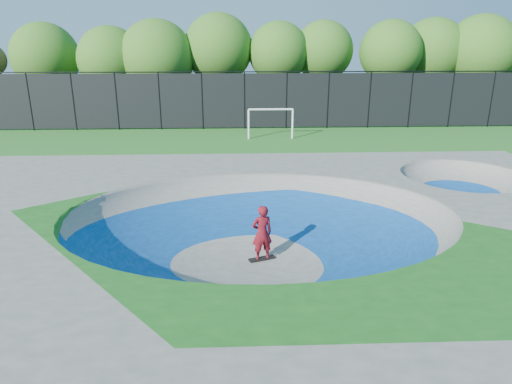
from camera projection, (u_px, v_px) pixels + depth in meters
ground at (260, 261)px, 13.16m from camera, size 120.00×120.00×0.00m
skate_deck at (260, 237)px, 12.92m from camera, size 22.00×14.00×1.50m
skater at (262, 233)px, 12.97m from camera, size 0.69×0.54×1.66m
skateboard at (262, 259)px, 13.22m from camera, size 0.81×0.47×0.05m
soccer_goal at (271, 118)px, 29.29m from camera, size 2.96×0.12×1.95m
fence at (245, 99)px, 32.42m from camera, size 48.09×0.09×4.04m
treeline at (262, 54)px, 35.94m from camera, size 52.86×7.35×8.21m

